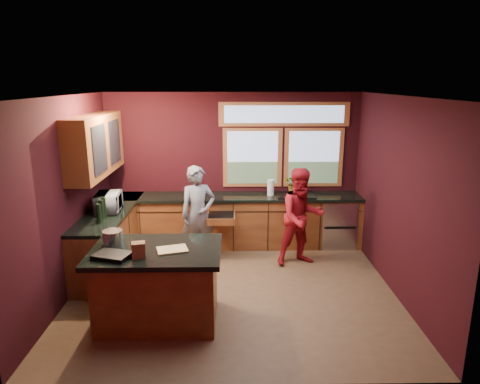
{
  "coord_description": "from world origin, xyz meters",
  "views": [
    {
      "loc": [
        0.0,
        -5.57,
        2.89
      ],
      "look_at": [
        0.1,
        0.4,
        1.33
      ],
      "focal_mm": 32.0,
      "sensor_mm": 36.0,
      "label": 1
    }
  ],
  "objects_px": {
    "person_grey": "(198,214)",
    "stock_pot": "(113,238)",
    "cutting_board": "(172,250)",
    "island": "(158,285)",
    "person_red": "(301,217)"
  },
  "relations": [
    {
      "from": "person_red",
      "to": "person_grey",
      "type": "bearing_deg",
      "value": 159.12
    },
    {
      "from": "island",
      "to": "stock_pot",
      "type": "xyz_separation_m",
      "value": [
        -0.55,
        0.15,
        0.56
      ]
    },
    {
      "from": "person_grey",
      "to": "stock_pot",
      "type": "height_order",
      "value": "person_grey"
    },
    {
      "from": "cutting_board",
      "to": "island",
      "type": "bearing_deg",
      "value": 165.96
    },
    {
      "from": "person_red",
      "to": "stock_pot",
      "type": "xyz_separation_m",
      "value": [
        -2.56,
        -1.52,
        0.25
      ]
    },
    {
      "from": "cutting_board",
      "to": "stock_pot",
      "type": "bearing_deg",
      "value": 165.07
    },
    {
      "from": "person_red",
      "to": "cutting_board",
      "type": "relative_size",
      "value": 4.51
    },
    {
      "from": "person_red",
      "to": "cutting_board",
      "type": "bearing_deg",
      "value": -151.9
    },
    {
      "from": "island",
      "to": "stock_pot",
      "type": "relative_size",
      "value": 6.46
    },
    {
      "from": "person_grey",
      "to": "cutting_board",
      "type": "height_order",
      "value": "person_grey"
    },
    {
      "from": "person_grey",
      "to": "stock_pot",
      "type": "xyz_separation_m",
      "value": [
        -0.9,
        -1.68,
        0.24
      ]
    },
    {
      "from": "person_grey",
      "to": "person_red",
      "type": "bearing_deg",
      "value": -26.6
    },
    {
      "from": "cutting_board",
      "to": "stock_pot",
      "type": "distance_m",
      "value": 0.78
    },
    {
      "from": "person_grey",
      "to": "person_red",
      "type": "height_order",
      "value": "person_grey"
    },
    {
      "from": "cutting_board",
      "to": "stock_pot",
      "type": "xyz_separation_m",
      "value": [
        -0.75,
        0.2,
        0.08
      ]
    }
  ]
}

